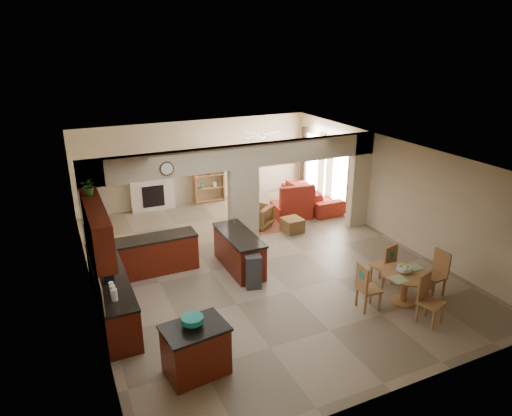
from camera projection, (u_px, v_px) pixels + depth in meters
name	position (u px, v px, depth m)	size (l,w,h in m)	color
floor	(259.00, 261.00, 11.56)	(10.00, 10.00, 0.00)	#85735C
ceiling	(260.00, 153.00, 10.58)	(10.00, 10.00, 0.00)	white
wall_back	(197.00, 162.00, 15.33)	(8.00, 8.00, 0.00)	#C2B68E
wall_front	(401.00, 317.00, 6.82)	(8.00, 8.00, 0.00)	#C2B68E
wall_left	(86.00, 238.00, 9.51)	(10.00, 10.00, 0.00)	#C2B68E
wall_right	(390.00, 188.00, 12.64)	(10.00, 10.00, 0.00)	#C2B68E
partition_left_pier	(96.00, 220.00, 10.48)	(0.60, 0.25, 2.80)	#C2B68E
partition_center_pier	(244.00, 208.00, 12.03)	(0.80, 0.25, 2.20)	#C2B68E
partition_right_pier	(359.00, 180.00, 13.37)	(0.60, 0.25, 2.80)	#C2B68E
partition_header	(243.00, 156.00, 11.54)	(8.00, 0.25, 0.60)	#C2B68E
kitchen_counter	(129.00, 276.00, 9.91)	(2.52, 3.29, 1.48)	#3E0E07
upper_cabinets	(97.00, 227.00, 8.72)	(0.35, 2.40, 0.90)	#3E0E07
peninsula	(239.00, 251.00, 11.07)	(0.70, 1.85, 0.91)	#3E0E07
wall_clock	(167.00, 169.00, 10.65)	(0.34, 0.34, 0.03)	#523A1B
rug	(266.00, 225.00, 13.82)	(1.60, 1.30, 0.01)	brown
fireplace	(152.00, 192.00, 14.84)	(1.60, 0.35, 1.20)	beige
shelving_unit	(209.00, 176.00, 15.49)	(1.00, 0.32, 1.80)	olive
window_a	(341.00, 174.00, 14.65)	(0.02, 0.90, 1.90)	white
window_b	(313.00, 162.00, 16.10)	(0.02, 0.90, 1.90)	white
glazed_door	(326.00, 172.00, 15.43)	(0.02, 0.70, 2.10)	white
drape_a_left	(351.00, 179.00, 14.13)	(0.10, 0.28, 2.30)	#381B16
drape_a_right	(330.00, 170.00, 15.15)	(0.10, 0.28, 2.30)	#381B16
drape_b_left	(321.00, 166.00, 15.57)	(0.10, 0.28, 2.30)	#381B16
drape_b_right	(304.00, 158.00, 16.59)	(0.10, 0.28, 2.30)	#381B16
ceiling_fan	(263.00, 135.00, 13.81)	(1.00, 1.00, 0.10)	white
kitchen_island	(196.00, 350.00, 7.58)	(1.13, 0.87, 0.90)	#3E0E07
teal_bowl	(192.00, 321.00, 7.42)	(0.37, 0.37, 0.17)	#138675
trash_can	(253.00, 273.00, 10.24)	(0.35, 0.29, 0.73)	#2F2F31
dining_table	(405.00, 283.00, 9.61)	(1.03, 1.03, 0.70)	olive
fruit_bowl	(404.00, 269.00, 9.53)	(0.30, 0.30, 0.16)	#7BAA24
sofa	(311.00, 196.00, 15.24)	(0.98, 2.49, 0.73)	maroon
chaise	(291.00, 210.00, 14.38)	(1.11, 0.91, 0.45)	maroon
armchair	(258.00, 216.00, 13.58)	(0.72, 0.74, 0.67)	maroon
ottoman	(292.00, 225.00, 13.28)	(0.55, 0.55, 0.40)	maroon
plant	(89.00, 186.00, 9.07)	(0.34, 0.29, 0.37)	#154E16
chair_north	(386.00, 263.00, 10.27)	(0.50, 0.50, 1.02)	olive
chair_east	(437.00, 271.00, 9.91)	(0.45, 0.45, 1.02)	olive
chair_south	(428.00, 297.00, 8.94)	(0.52, 0.52, 1.02)	olive
chair_west	(366.00, 286.00, 9.34)	(0.46, 0.46, 1.02)	olive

